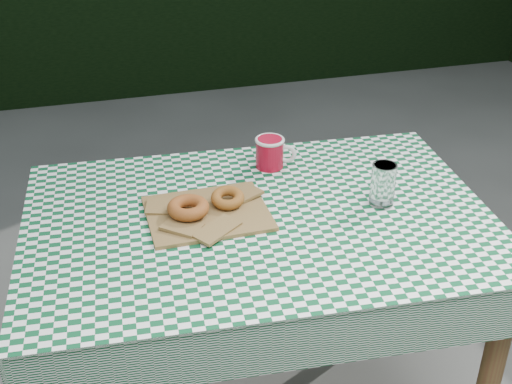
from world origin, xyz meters
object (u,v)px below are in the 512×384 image
(table, at_px, (259,326))
(drinking_glass, at_px, (383,185))
(coffee_mug, at_px, (270,153))
(paper_bag, at_px, (208,212))

(table, bearing_deg, drinking_glass, -0.30)
(coffee_mug, bearing_deg, table, -89.50)
(coffee_mug, bearing_deg, drinking_glass, -28.84)
(table, height_order, drinking_glass, drinking_glass)
(table, bearing_deg, paper_bag, 165.36)
(coffee_mug, bearing_deg, paper_bag, -114.66)
(table, relative_size, drinking_glass, 10.11)
(table, height_order, coffee_mug, coffee_mug)
(paper_bag, xyz_separation_m, coffee_mug, (0.24, 0.22, 0.04))
(paper_bag, height_order, drinking_glass, drinking_glass)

